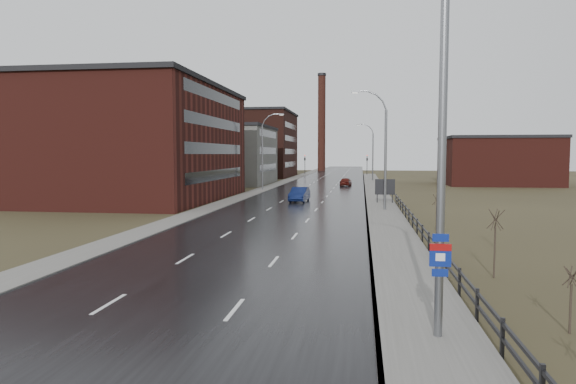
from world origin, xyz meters
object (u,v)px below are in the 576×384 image
(streetlight_main, at_px, (430,130))
(car_near, at_px, (300,195))
(billboard, at_px, (385,188))
(car_far, at_px, (346,182))

(streetlight_main, distance_m, car_near, 43.47)
(streetlight_main, bearing_deg, billboard, 89.12)
(billboard, relative_size, car_near, 0.55)
(streetlight_main, relative_size, car_far, 2.85)
(billboard, distance_m, car_near, 9.54)
(streetlight_main, relative_size, billboard, 4.44)
(streetlight_main, bearing_deg, car_near, 101.72)
(billboard, xyz_separation_m, car_near, (-9.40, 1.34, -0.99))
(car_far, bearing_deg, billboard, 104.48)
(billboard, distance_m, car_far, 30.87)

